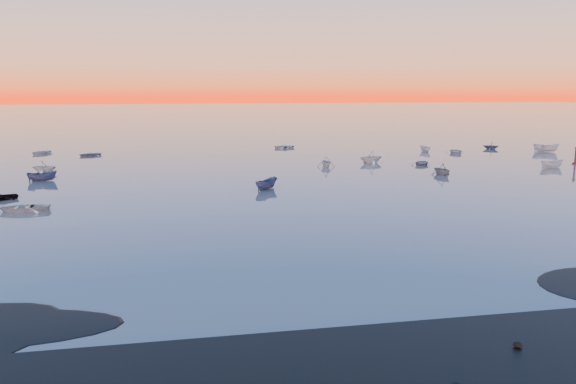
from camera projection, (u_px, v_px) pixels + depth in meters
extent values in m
plane|color=slate|center=(239.00, 140.00, 128.35)|extent=(600.00, 600.00, 0.00)
imported|color=#354166|center=(266.00, 189.00, 65.85)|extent=(3.71, 3.76, 1.29)
imported|color=slate|center=(442.00, 175.00, 76.83)|extent=(3.79, 2.28, 1.24)
cylinder|color=#4A160F|center=(575.00, 164.00, 87.58)|extent=(0.84, 0.84, 0.28)
cylinder|color=#4A160F|center=(576.00, 156.00, 87.37)|extent=(0.30, 0.30, 2.44)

